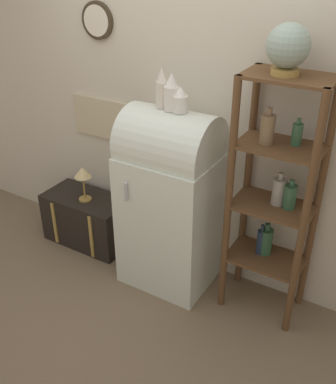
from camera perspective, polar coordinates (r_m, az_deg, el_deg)
name	(u,v)px	position (r m, az deg, el deg)	size (l,w,h in m)	color
ground_plane	(152,294)	(3.60, -1.98, -12.83)	(12.00, 12.00, 0.00)	#7A664C
wall_back	(191,107)	(3.34, 2.95, 10.67)	(7.00, 0.09, 2.70)	beige
refrigerator	(170,198)	(3.35, 0.30, -0.79)	(0.67, 0.59, 1.42)	silver
suitcase_trunk	(88,219)	(4.10, -10.18, -3.41)	(0.76, 0.40, 0.46)	black
shelf_unit	(274,193)	(3.04, 13.36, -0.11)	(0.55, 0.37, 1.75)	brown
globe	(288,47)	(2.70, 15.00, 17.34)	(0.25, 0.25, 0.29)	#AD8942
vase_left	(162,89)	(3.07, -0.81, 12.94)	(0.08, 0.08, 0.27)	silver
vase_center	(172,93)	(3.02, 0.46, 12.43)	(0.10, 0.10, 0.25)	white
vase_right	(180,100)	(3.00, 1.58, 11.55)	(0.10, 0.10, 0.17)	white
desk_lamp	(83,175)	(3.83, -10.77, 2.14)	(0.15, 0.15, 0.31)	#AD8942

